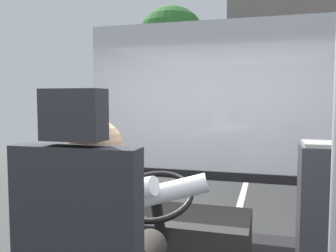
# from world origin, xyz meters

# --- Properties ---
(ground) EXTENTS (18.00, 44.00, 0.06)m
(ground) POSITION_xyz_m (0.00, 8.80, -0.02)
(ground) COLOR #303030
(bus_driver) EXTENTS (0.81, 0.59, 0.74)m
(bus_driver) POSITION_xyz_m (-0.18, -0.34, 1.39)
(bus_driver) COLOR #332D28
(bus_driver) RESTS_ON driver_seat
(steering_console) EXTENTS (1.10, 0.93, 0.76)m
(steering_console) POSITION_xyz_m (-0.18, 0.75, 0.93)
(steering_console) COLOR #282623
(steering_console) RESTS_ON bus_floor
(fare_box) EXTENTS (0.27, 0.25, 1.00)m
(fare_box) POSITION_xyz_m (0.77, 0.33, 1.21)
(fare_box) COLOR #333338
(fare_box) RESTS_ON bus_floor
(windshield_panel) EXTENTS (2.50, 0.08, 1.48)m
(windshield_panel) POSITION_xyz_m (0.00, 1.62, 1.76)
(windshield_panel) COLOR silver
(street_tree) EXTENTS (2.67, 2.67, 5.53)m
(street_tree) POSITION_xyz_m (-3.23, 11.85, 4.16)
(street_tree) COLOR #4C3828
(street_tree) RESTS_ON ground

